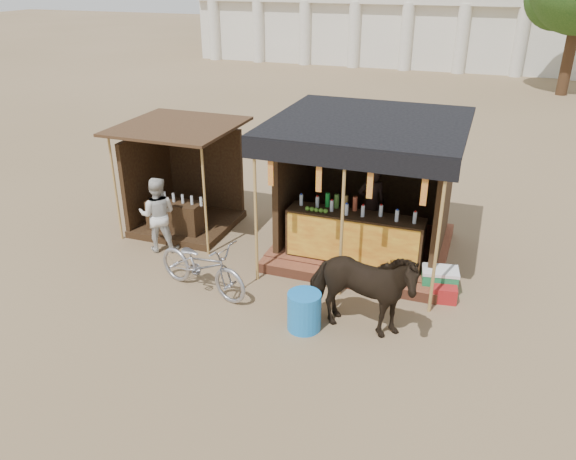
{
  "coord_description": "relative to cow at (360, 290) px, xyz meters",
  "views": [
    {
      "loc": [
        3.12,
        -6.92,
        5.36
      ],
      "look_at": [
        0.0,
        1.6,
        1.1
      ],
      "focal_mm": 35.0,
      "sensor_mm": 36.0,
      "label": 1
    }
  ],
  "objects": [
    {
      "name": "cow",
      "position": [
        0.0,
        0.0,
        0.0
      ],
      "size": [
        1.88,
        0.94,
        1.55
      ],
      "primitive_type": "imported",
      "rotation": [
        0.0,
        0.0,
        1.52
      ],
      "color": "black",
      "rests_on": "ground"
    },
    {
      "name": "cooler",
      "position": [
        1.08,
        1.72,
        -0.54
      ],
      "size": [
        0.71,
        0.54,
        0.46
      ],
      "color": "#1C7F45",
      "rests_on": "ground"
    },
    {
      "name": "secondary_stall",
      "position": [
        -4.76,
        2.69,
        0.07
      ],
      "size": [
        2.4,
        2.4,
        2.38
      ],
      "color": "#3A2915",
      "rests_on": "ground"
    },
    {
      "name": "ground",
      "position": [
        -1.59,
        -0.54,
        -0.78
      ],
      "size": [
        120.0,
        120.0,
        0.0
      ],
      "primitive_type": "plane",
      "color": "#846B4C",
      "rests_on": "ground"
    },
    {
      "name": "main_stall",
      "position": [
        -0.59,
        2.81,
        0.25
      ],
      "size": [
        3.6,
        3.61,
        2.78
      ],
      "color": "brown",
      "rests_on": "ground"
    },
    {
      "name": "red_crate",
      "position": [
        1.19,
        1.46,
        -0.63
      ],
      "size": [
        0.49,
        0.42,
        0.29
      ],
      "primitive_type": "cube",
      "rotation": [
        0.0,
        0.0,
        0.15
      ],
      "color": "maroon",
      "rests_on": "ground"
    },
    {
      "name": "motorbike",
      "position": [
        -2.95,
        0.28,
        -0.25
      ],
      "size": [
        2.1,
        1.19,
        1.05
      ],
      "primitive_type": "imported",
      "rotation": [
        0.0,
        0.0,
        1.31
      ],
      "color": "#9E9FA7",
      "rests_on": "ground"
    },
    {
      "name": "blue_barrel",
      "position": [
        -0.85,
        -0.2,
        -0.45
      ],
      "size": [
        0.67,
        0.67,
        0.65
      ],
      "primitive_type": "cylinder",
      "rotation": [
        0.0,
        0.0,
        -0.25
      ],
      "color": "blue",
      "rests_on": "ground"
    },
    {
      "name": "bystander",
      "position": [
        -4.57,
        1.46,
        0.02
      ],
      "size": [
        0.93,
        0.82,
        1.59
      ],
      "primitive_type": "imported",
      "rotation": [
        0.0,
        0.0,
        3.49
      ],
      "color": "silver",
      "rests_on": "ground"
    }
  ]
}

